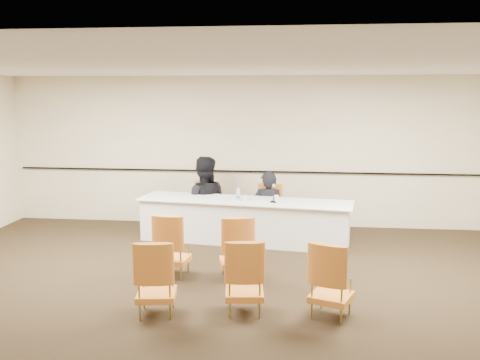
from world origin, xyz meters
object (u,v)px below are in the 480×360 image
panelist_main (268,214)px  drinking_glass (245,198)px  coffee_cup (276,199)px  panelist_main_chair (268,210)px  aud_chair_back_mid (244,275)px  aud_chair_front_left (172,245)px  aud_chair_back_right (332,279)px  aud_chair_front_mid (236,247)px  aud_chair_back_left (156,277)px  panel_table (244,221)px  water_bottle (238,194)px  panelist_second (204,206)px  panelist_second_chair (204,207)px  microphone (273,194)px

panelist_main → drinking_glass: bearing=53.4°
coffee_cup → panelist_main_chair: bearing=105.6°
panelist_main_chair → aud_chair_back_mid: (-0.06, -3.66, 0.00)m
aud_chair_front_left → aud_chair_back_right: 2.54m
panelist_main → aud_chair_back_right: (0.99, -3.65, 0.08)m
aud_chair_front_mid → aud_chair_back_left: (-0.82, -1.36, 0.00)m
panel_table → aud_chair_back_mid: (0.33, -3.14, 0.09)m
panel_table → water_bottle: bearing=-138.4°
panelist_second → aud_chair_back_left: bearing=85.0°
panelist_second_chair → coffee_cup: (1.45, -0.83, 0.36)m
panelist_second → panelist_second_chair: size_ratio=2.07×
aud_chair_front_left → aud_chair_back_left: (0.13, -1.37, 0.00)m
aud_chair_back_right → aud_chair_back_left: bearing=-154.5°
drinking_glass → aud_chair_back_mid: bearing=-84.1°
microphone → aud_chair_back_right: (0.85, -2.97, -0.45)m
panelist_second → water_bottle: 1.15m
panelist_main → aud_chair_front_left: size_ratio=1.75×
panelist_main → panelist_second_chair: panelist_main is taller
microphone → water_bottle: bearing=170.3°
aud_chair_front_left → panelist_main: bearing=67.7°
panelist_second → panelist_second_chair: bearing=173.0°
microphone → drinking_glass: bearing=165.2°
panelist_second_chair → coffee_cup: size_ratio=7.50×
coffee_cup → aud_chair_front_mid: size_ratio=0.13×
microphone → aud_chair_front_left: (-1.38, -1.77, -0.45)m
aud_chair_back_right → coffee_cup: bearing=125.9°
water_bottle → aud_chair_back_mid: (0.43, -3.07, -0.41)m
panel_table → microphone: microphone is taller
aud_chair_front_mid → aud_chair_back_left: same height
microphone → aud_chair_back_right: size_ratio=0.33×
coffee_cup → panelist_second: bearing=150.3°
drinking_glass → aud_chair_front_mid: (0.08, -1.90, -0.34)m
panel_table → aud_chair_front_mid: 1.94m
panelist_main → coffee_cup: (0.18, -0.66, 0.44)m
panelist_second → microphone: size_ratio=6.34×
water_bottle → aud_chair_back_left: (-0.63, -3.24, -0.41)m
panelist_second_chair → aud_chair_back_mid: 4.01m
microphone → panelist_main_chair: bearing=99.9°
microphone → aud_chair_back_left: size_ratio=0.33×
panel_table → aud_chair_front_mid: bearing=-79.8°
coffee_cup → panelist_main: bearing=105.6°
drinking_glass → aud_chair_back_left: bearing=-102.7°
panelist_main_chair → aud_chair_front_left: (-1.25, -2.45, 0.00)m
water_bottle → coffee_cup: 0.69m
panel_table → aud_chair_front_mid: (0.09, -1.94, 0.09)m
aud_chair_front_left → aud_chair_back_left: size_ratio=1.00×
panelist_main → aud_chair_front_left: (-1.25, -2.45, 0.08)m
drinking_glass → aud_chair_back_right: aud_chair_back_right is taller
panelist_second → aud_chair_back_left: size_ratio=2.07×
panel_table → panelist_second_chair: (-0.87, 0.69, 0.09)m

